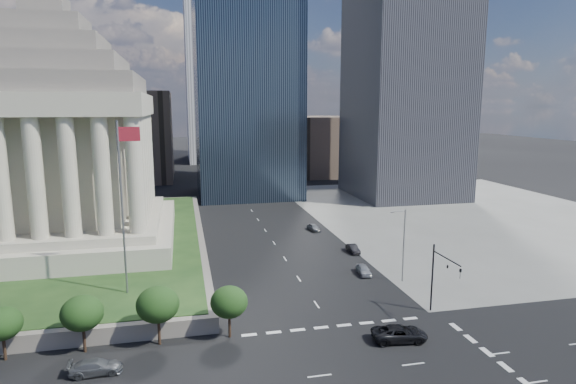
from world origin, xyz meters
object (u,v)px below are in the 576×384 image
object	(u,v)px
suv_grey	(96,367)
parked_sedan_far	(314,227)
flagpole	(123,199)
street_lamp_north	(403,241)
traffic_signal_ne	(441,273)
parked_sedan_near	(364,270)
pickup_truck	(400,333)
war_memorial	(54,120)
parked_sedan_mid	(353,249)

from	to	relation	value
suv_grey	parked_sedan_far	distance (m)	54.62
flagpole	street_lamp_north	size ratio (longest dim) A/B	2.00
traffic_signal_ne	parked_sedan_near	xyz separation A→B (m)	(-3.13, 15.01, -4.58)
pickup_truck	suv_grey	size ratio (longest dim) A/B	1.23
parked_sedan_near	parked_sedan_far	bearing A→B (deg)	96.59
parked_sedan_near	suv_grey	bearing A→B (deg)	-143.96
war_memorial	parked_sedan_mid	world-z (taller)	war_memorial
street_lamp_north	suv_grey	world-z (taller)	street_lamp_north
pickup_truck	suv_grey	distance (m)	29.01
street_lamp_north	suv_grey	size ratio (longest dim) A/B	2.18
pickup_truck	war_memorial	bearing A→B (deg)	52.98
parked_sedan_mid	parked_sedan_far	world-z (taller)	parked_sedan_far
parked_sedan_far	war_memorial	bearing A→B (deg)	177.83
flagpole	war_memorial	bearing A→B (deg)	116.89
parked_sedan_mid	parked_sedan_far	size ratio (longest dim) A/B	0.98
street_lamp_north	parked_sedan_near	bearing A→B (deg)	136.92
parked_sedan_near	parked_sedan_mid	distance (m)	10.37
parked_sedan_mid	traffic_signal_ne	bearing A→B (deg)	-87.25
pickup_truck	parked_sedan_mid	bearing A→B (deg)	-4.02
traffic_signal_ne	street_lamp_north	bearing A→B (deg)	85.81
flagpole	street_lamp_north	bearing A→B (deg)	1.63
suv_grey	parked_sedan_far	world-z (taller)	same
street_lamp_north	war_memorial	bearing A→B (deg)	154.08
pickup_truck	parked_sedan_mid	size ratio (longest dim) A/B	1.46
street_lamp_north	pickup_truck	bearing A→B (deg)	-116.10
suv_grey	parked_sedan_near	size ratio (longest dim) A/B	1.16
traffic_signal_ne	parked_sedan_far	distance (m)	40.40
war_memorial	pickup_truck	world-z (taller)	war_memorial
parked_sedan_far	suv_grey	bearing A→B (deg)	-135.93
street_lamp_north	parked_sedan_far	size ratio (longest dim) A/B	2.56
war_memorial	parked_sedan_far	bearing A→B (deg)	7.53
flagpole	suv_grey	xyz separation A→B (m)	(-1.46, -14.37, -12.45)
street_lamp_north	parked_sedan_mid	bearing A→B (deg)	97.52
street_lamp_north	parked_sedan_mid	world-z (taller)	street_lamp_north
traffic_signal_ne	parked_sedan_near	world-z (taller)	traffic_signal_ne
suv_grey	parked_sedan_near	distance (m)	37.82
flagpole	parked_sedan_far	xyz separation A→B (m)	(30.83, 29.68, -12.45)
flagpole	traffic_signal_ne	xyz separation A→B (m)	(34.33, -10.30, -7.86)
street_lamp_north	parked_sedan_near	distance (m)	7.37
war_memorial	parked_sedan_mid	size ratio (longest dim) A/B	10.16
flagpole	suv_grey	world-z (taller)	flagpole
traffic_signal_ne	parked_sedan_mid	distance (m)	25.60
flagpole	parked_sedan_mid	xyz separation A→B (m)	(33.33, 14.86, -12.48)
traffic_signal_ne	pickup_truck	distance (m)	9.15
suv_grey	parked_sedan_mid	world-z (taller)	suv_grey
flagpole	parked_sedan_mid	distance (m)	38.57
war_memorial	pickup_truck	size ratio (longest dim) A/B	6.94
parked_sedan_near	parked_sedan_mid	bearing A→B (deg)	83.88
street_lamp_north	pickup_truck	xyz separation A→B (m)	(-7.61, -15.53, -4.88)
traffic_signal_ne	parked_sedan_near	bearing A→B (deg)	101.79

